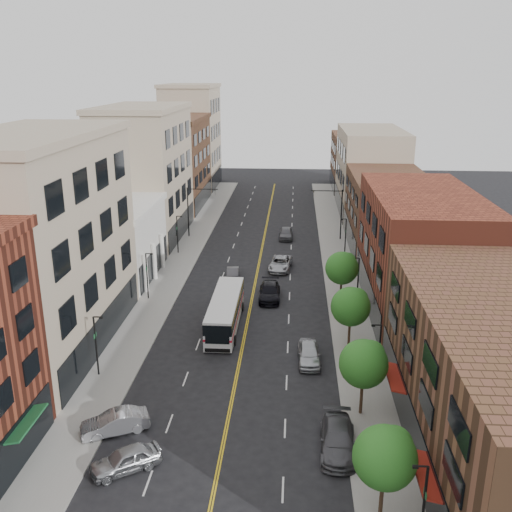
% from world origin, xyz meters
% --- Properties ---
extents(ground, '(220.00, 220.00, 0.00)m').
position_xyz_m(ground, '(0.00, 0.00, 0.00)').
color(ground, black).
rests_on(ground, ground).
extents(sidewalk_left, '(4.00, 110.00, 0.15)m').
position_xyz_m(sidewalk_left, '(-10.00, 35.00, 0.07)').
color(sidewalk_left, gray).
rests_on(sidewalk_left, ground).
extents(sidewalk_right, '(4.00, 110.00, 0.15)m').
position_xyz_m(sidewalk_right, '(10.00, 35.00, 0.07)').
color(sidewalk_right, gray).
rests_on(sidewalk_right, ground).
extents(bldg_l_tanoffice, '(10.00, 22.00, 18.00)m').
position_xyz_m(bldg_l_tanoffice, '(-17.00, 13.00, 9.00)').
color(bldg_l_tanoffice, tan).
rests_on(bldg_l_tanoffice, ground).
extents(bldg_l_white, '(10.00, 14.00, 8.00)m').
position_xyz_m(bldg_l_white, '(-17.00, 31.00, 4.00)').
color(bldg_l_white, silver).
rests_on(bldg_l_white, ground).
extents(bldg_l_far_a, '(10.00, 20.00, 18.00)m').
position_xyz_m(bldg_l_far_a, '(-17.00, 48.00, 9.00)').
color(bldg_l_far_a, tan).
rests_on(bldg_l_far_a, ground).
extents(bldg_l_far_b, '(10.00, 20.00, 15.00)m').
position_xyz_m(bldg_l_far_b, '(-17.00, 68.00, 7.50)').
color(bldg_l_far_b, brown).
rests_on(bldg_l_far_b, ground).
extents(bldg_l_far_c, '(10.00, 16.00, 20.00)m').
position_xyz_m(bldg_l_far_c, '(-17.00, 86.00, 10.00)').
color(bldg_l_far_c, tan).
rests_on(bldg_l_far_c, ground).
extents(bldg_r_near, '(10.00, 26.00, 10.00)m').
position_xyz_m(bldg_r_near, '(17.00, 0.00, 5.00)').
color(bldg_r_near, brown).
rests_on(bldg_r_near, ground).
extents(bldg_r_mid, '(10.00, 22.00, 12.00)m').
position_xyz_m(bldg_r_mid, '(17.00, 24.00, 6.00)').
color(bldg_r_mid, maroon).
rests_on(bldg_r_mid, ground).
extents(bldg_r_far_a, '(10.00, 20.00, 10.00)m').
position_xyz_m(bldg_r_far_a, '(17.00, 45.00, 5.00)').
color(bldg_r_far_a, brown).
rests_on(bldg_r_far_a, ground).
extents(bldg_r_far_b, '(10.00, 22.00, 14.00)m').
position_xyz_m(bldg_r_far_b, '(17.00, 66.00, 7.00)').
color(bldg_r_far_b, tan).
rests_on(bldg_r_far_b, ground).
extents(bldg_r_far_c, '(10.00, 18.00, 11.00)m').
position_xyz_m(bldg_r_far_c, '(17.00, 86.00, 5.50)').
color(bldg_r_far_c, brown).
rests_on(bldg_r_far_c, ground).
extents(tree_r_0, '(3.40, 3.40, 5.59)m').
position_xyz_m(tree_r_0, '(9.39, -5.93, 4.13)').
color(tree_r_0, black).
rests_on(tree_r_0, sidewalk_right).
extents(tree_r_1, '(3.40, 3.40, 5.59)m').
position_xyz_m(tree_r_1, '(9.39, 4.07, 4.13)').
color(tree_r_1, black).
rests_on(tree_r_1, sidewalk_right).
extents(tree_r_2, '(3.40, 3.40, 5.59)m').
position_xyz_m(tree_r_2, '(9.39, 14.07, 4.13)').
color(tree_r_2, black).
rests_on(tree_r_2, sidewalk_right).
extents(tree_r_3, '(3.40, 3.40, 5.59)m').
position_xyz_m(tree_r_3, '(9.39, 24.07, 4.13)').
color(tree_r_3, black).
rests_on(tree_r_3, sidewalk_right).
extents(lamp_l_1, '(0.81, 0.55, 5.05)m').
position_xyz_m(lamp_l_1, '(-10.95, 8.00, 2.97)').
color(lamp_l_1, black).
rests_on(lamp_l_1, sidewalk_left).
extents(lamp_l_2, '(0.81, 0.55, 5.05)m').
position_xyz_m(lamp_l_2, '(-10.95, 24.00, 2.97)').
color(lamp_l_2, black).
rests_on(lamp_l_2, sidewalk_left).
extents(lamp_l_3, '(0.81, 0.55, 5.05)m').
position_xyz_m(lamp_l_3, '(-10.95, 40.00, 2.97)').
color(lamp_l_3, black).
rests_on(lamp_l_3, sidewalk_left).
extents(lamp_r_0, '(0.81, 0.55, 5.05)m').
position_xyz_m(lamp_r_0, '(10.95, -8.00, 2.97)').
color(lamp_r_0, black).
rests_on(lamp_r_0, sidewalk_right).
extents(lamp_r_1, '(0.81, 0.55, 5.05)m').
position_xyz_m(lamp_r_1, '(10.95, 8.00, 2.97)').
color(lamp_r_1, black).
rests_on(lamp_r_1, sidewalk_right).
extents(lamp_r_2, '(0.81, 0.55, 5.05)m').
position_xyz_m(lamp_r_2, '(10.95, 24.00, 2.97)').
color(lamp_r_2, black).
rests_on(lamp_r_2, sidewalk_right).
extents(lamp_r_3, '(0.81, 0.55, 5.05)m').
position_xyz_m(lamp_r_3, '(10.95, 40.00, 2.97)').
color(lamp_r_3, black).
rests_on(lamp_r_3, sidewalk_right).
extents(signal_mast_left, '(4.49, 0.18, 7.20)m').
position_xyz_m(signal_mast_left, '(-10.27, 48.00, 4.65)').
color(signal_mast_left, black).
rests_on(signal_mast_left, sidewalk_left).
extents(signal_mast_right, '(4.49, 0.18, 7.20)m').
position_xyz_m(signal_mast_right, '(10.27, 48.00, 4.65)').
color(signal_mast_right, black).
rests_on(signal_mast_right, sidewalk_right).
extents(city_bus, '(2.78, 11.48, 2.95)m').
position_xyz_m(city_bus, '(-2.00, 17.87, 1.71)').
color(city_bus, silver).
rests_on(city_bus, ground).
extents(car_angle_a, '(4.58, 3.82, 1.47)m').
position_xyz_m(car_angle_a, '(-5.60, -2.91, 0.74)').
color(car_angle_a, '#95979C').
rests_on(car_angle_a, ground).
extents(car_angle_b, '(4.76, 3.38, 1.49)m').
position_xyz_m(car_angle_b, '(-7.40, 0.77, 0.74)').
color(car_angle_b, '#B0B1B8').
rests_on(car_angle_b, ground).
extents(car_parked_mid, '(2.41, 5.53, 1.58)m').
position_xyz_m(car_parked_mid, '(7.40, -0.11, 0.79)').
color(car_parked_mid, '#47464B').
rests_on(car_parked_mid, ground).
extents(car_parked_far, '(2.02, 4.69, 1.58)m').
position_xyz_m(car_parked_far, '(5.80, 11.46, 0.79)').
color(car_parked_far, '#A8ABB0').
rests_on(car_parked_far, ground).
extents(car_lane_behind, '(1.73, 4.04, 1.29)m').
position_xyz_m(car_lane_behind, '(-2.76, 31.42, 0.65)').
color(car_lane_behind, '#46454A').
rests_on(car_lane_behind, ground).
extents(car_lane_a, '(2.30, 5.49, 1.58)m').
position_xyz_m(car_lane_a, '(1.88, 25.11, 0.79)').
color(car_lane_a, black).
rests_on(car_lane_a, ground).
extents(car_lane_b, '(3.10, 5.69, 1.51)m').
position_xyz_m(car_lane_b, '(2.76, 34.68, 0.76)').
color(car_lane_b, '#A3A5AB').
rests_on(car_lane_b, ground).
extents(car_lane_c, '(1.90, 4.71, 1.60)m').
position_xyz_m(car_lane_c, '(3.20, 48.22, 0.80)').
color(car_lane_c, '#56575C').
rests_on(car_lane_c, ground).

